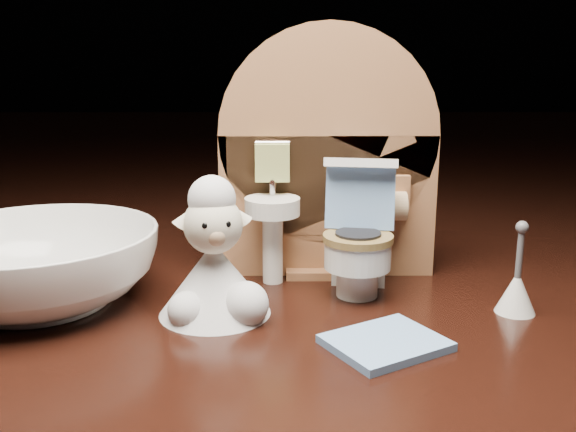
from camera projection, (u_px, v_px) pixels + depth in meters
name	position (u px, v px, depth m)	size (l,w,h in m)	color
backdrop_panel	(326.00, 168.00, 0.38)	(0.13, 0.05, 0.15)	#9D663F
toy_toilet	(359.00, 244.00, 0.36)	(0.04, 0.05, 0.08)	white
bath_mat	(385.00, 343.00, 0.30)	(0.05, 0.04, 0.00)	#6F99CD
toilet_brush	(517.00, 289.00, 0.33)	(0.02, 0.02, 0.05)	white
plush_lamb	(215.00, 267.00, 0.33)	(0.06, 0.06, 0.08)	silver
ceramic_bowl	(37.00, 267.00, 0.35)	(0.13, 0.13, 0.04)	white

